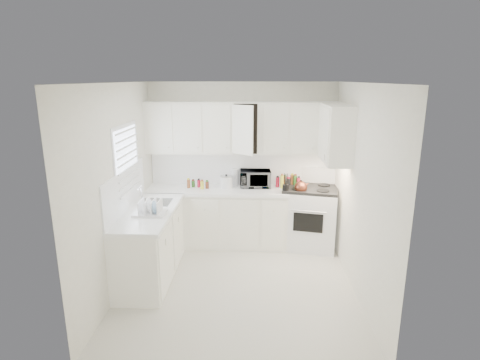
# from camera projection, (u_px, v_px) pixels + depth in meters

# --- Properties ---
(floor) EXTENTS (3.20, 3.20, 0.00)m
(floor) POSITION_uv_depth(u_px,v_px,m) (238.00, 284.00, 5.15)
(floor) COLOR silver
(floor) RESTS_ON ground
(ceiling) EXTENTS (3.20, 3.20, 0.00)m
(ceiling) POSITION_uv_depth(u_px,v_px,m) (238.00, 83.00, 4.49)
(ceiling) COLOR white
(ceiling) RESTS_ON ground
(wall_back) EXTENTS (3.00, 0.00, 3.00)m
(wall_back) POSITION_uv_depth(u_px,v_px,m) (242.00, 163.00, 6.36)
(wall_back) COLOR white
(wall_back) RESTS_ON ground
(wall_front) EXTENTS (3.00, 0.00, 3.00)m
(wall_front) POSITION_uv_depth(u_px,v_px,m) (229.00, 244.00, 3.27)
(wall_front) COLOR white
(wall_front) RESTS_ON ground
(wall_left) EXTENTS (0.00, 3.20, 3.20)m
(wall_left) POSITION_uv_depth(u_px,v_px,m) (119.00, 189.00, 4.88)
(wall_left) COLOR white
(wall_left) RESTS_ON ground
(wall_right) EXTENTS (0.00, 3.20, 3.20)m
(wall_right) POSITION_uv_depth(u_px,v_px,m) (360.00, 192.00, 4.76)
(wall_right) COLOR white
(wall_right) RESTS_ON ground
(window_blinds) EXTENTS (0.06, 0.96, 1.06)m
(window_blinds) POSITION_uv_depth(u_px,v_px,m) (128.00, 164.00, 5.15)
(window_blinds) COLOR white
(window_blinds) RESTS_ON wall_left
(lower_cabinets_back) EXTENTS (2.22, 0.60, 0.90)m
(lower_cabinets_back) POSITION_uv_depth(u_px,v_px,m) (218.00, 218.00, 6.31)
(lower_cabinets_back) COLOR white
(lower_cabinets_back) RESTS_ON floor
(lower_cabinets_left) EXTENTS (0.60, 1.60, 0.90)m
(lower_cabinets_left) POSITION_uv_depth(u_px,v_px,m) (150.00, 245.00, 5.27)
(lower_cabinets_left) COLOR white
(lower_cabinets_left) RESTS_ON floor
(countertop_back) EXTENTS (2.24, 0.64, 0.05)m
(countertop_back) POSITION_uv_depth(u_px,v_px,m) (217.00, 190.00, 6.18)
(countertop_back) COLOR white
(countertop_back) RESTS_ON lower_cabinets_back
(countertop_left) EXTENTS (0.64, 1.62, 0.05)m
(countertop_left) POSITION_uv_depth(u_px,v_px,m) (149.00, 212.00, 5.15)
(countertop_left) COLOR white
(countertop_left) RESTS_ON lower_cabinets_left
(backsplash_back) EXTENTS (2.98, 0.02, 0.55)m
(backsplash_back) POSITION_uv_depth(u_px,v_px,m) (242.00, 168.00, 6.37)
(backsplash_back) COLOR white
(backsplash_back) RESTS_ON wall_back
(backsplash_left) EXTENTS (0.02, 1.60, 0.55)m
(backsplash_left) POSITION_uv_depth(u_px,v_px,m) (125.00, 190.00, 5.09)
(backsplash_left) COLOR white
(backsplash_left) RESTS_ON wall_left
(upper_cabinets_back) EXTENTS (3.00, 0.33, 0.80)m
(upper_cabinets_back) POSITION_uv_depth(u_px,v_px,m) (242.00, 153.00, 6.15)
(upper_cabinets_back) COLOR white
(upper_cabinets_back) RESTS_ON wall_back
(upper_cabinets_right) EXTENTS (0.33, 0.90, 0.80)m
(upper_cabinets_right) POSITION_uv_depth(u_px,v_px,m) (334.00, 162.00, 5.51)
(upper_cabinets_right) COLOR white
(upper_cabinets_right) RESTS_ON wall_right
(sink) EXTENTS (0.42, 0.38, 0.30)m
(sink) POSITION_uv_depth(u_px,v_px,m) (155.00, 194.00, 5.45)
(sink) COLOR gray
(sink) RESTS_ON countertop_left
(stove) EXTENTS (0.95, 0.83, 1.27)m
(stove) POSITION_uv_depth(u_px,v_px,m) (310.00, 209.00, 6.17)
(stove) COLOR white
(stove) RESTS_ON floor
(tea_kettle) EXTENTS (0.29, 0.27, 0.22)m
(tea_kettle) POSITION_uv_depth(u_px,v_px,m) (301.00, 186.00, 5.92)
(tea_kettle) COLOR maroon
(tea_kettle) RESTS_ON stove
(frying_pan) EXTENTS (0.36, 0.47, 0.04)m
(frying_pan) POSITION_uv_depth(u_px,v_px,m) (321.00, 186.00, 6.23)
(frying_pan) COLOR black
(frying_pan) RESTS_ON stove
(microwave) EXTENTS (0.50, 0.29, 0.33)m
(microwave) POSITION_uv_depth(u_px,v_px,m) (255.00, 177.00, 6.24)
(microwave) COLOR gray
(microwave) RESTS_ON countertop_back
(rice_cooker) EXTENTS (0.26, 0.26, 0.22)m
(rice_cooker) POSITION_uv_depth(u_px,v_px,m) (226.00, 181.00, 6.21)
(rice_cooker) COLOR white
(rice_cooker) RESTS_ON countertop_back
(paper_towel) EXTENTS (0.12, 0.12, 0.27)m
(paper_towel) POSITION_uv_depth(u_px,v_px,m) (235.00, 177.00, 6.35)
(paper_towel) COLOR white
(paper_towel) RESTS_ON countertop_back
(utensil_crock) EXTENTS (0.14, 0.14, 0.32)m
(utensil_crock) POSITION_uv_depth(u_px,v_px,m) (286.00, 183.00, 5.89)
(utensil_crock) COLOR black
(utensil_crock) RESTS_ON countertop_back
(dish_rack) EXTENTS (0.40, 0.30, 0.22)m
(dish_rack) POSITION_uv_depth(u_px,v_px,m) (150.00, 206.00, 4.98)
(dish_rack) COLOR white
(dish_rack) RESTS_ON countertop_left
(spice_left_0) EXTENTS (0.06, 0.06, 0.13)m
(spice_left_0) POSITION_uv_depth(u_px,v_px,m) (190.00, 182.00, 6.30)
(spice_left_0) COLOR brown
(spice_left_0) RESTS_ON countertop_back
(spice_left_1) EXTENTS (0.06, 0.06, 0.13)m
(spice_left_1) POSITION_uv_depth(u_px,v_px,m) (193.00, 184.00, 6.21)
(spice_left_1) COLOR #2B6220
(spice_left_1) RESTS_ON countertop_back
(spice_left_2) EXTENTS (0.06, 0.06, 0.13)m
(spice_left_2) POSITION_uv_depth(u_px,v_px,m) (199.00, 182.00, 6.29)
(spice_left_2) COLOR red
(spice_left_2) RESTS_ON countertop_back
(spice_left_3) EXTENTS (0.06, 0.06, 0.13)m
(spice_left_3) POSITION_uv_depth(u_px,v_px,m) (203.00, 184.00, 6.20)
(spice_left_3) COLOR yellow
(spice_left_3) RESTS_ON countertop_back
(spice_left_4) EXTENTS (0.06, 0.06, 0.13)m
(spice_left_4) POSITION_uv_depth(u_px,v_px,m) (208.00, 182.00, 6.28)
(spice_left_4) COLOR brown
(spice_left_4) RESTS_ON countertop_back
(sauce_right_0) EXTENTS (0.06, 0.06, 0.19)m
(sauce_right_0) POSITION_uv_depth(u_px,v_px,m) (278.00, 181.00, 6.27)
(sauce_right_0) COLOR red
(sauce_right_0) RESTS_ON countertop_back
(sauce_right_1) EXTENTS (0.06, 0.06, 0.19)m
(sauce_right_1) POSITION_uv_depth(u_px,v_px,m) (281.00, 182.00, 6.21)
(sauce_right_1) COLOR yellow
(sauce_right_1) RESTS_ON countertop_back
(sauce_right_2) EXTENTS (0.06, 0.06, 0.19)m
(sauce_right_2) POSITION_uv_depth(u_px,v_px,m) (285.00, 181.00, 6.27)
(sauce_right_2) COLOR brown
(sauce_right_2) RESTS_ON countertop_back
(sauce_right_3) EXTENTS (0.06, 0.06, 0.19)m
(sauce_right_3) POSITION_uv_depth(u_px,v_px,m) (288.00, 182.00, 6.21)
(sauce_right_3) COLOR black
(sauce_right_3) RESTS_ON countertop_back
(sauce_right_4) EXTENTS (0.06, 0.06, 0.19)m
(sauce_right_4) POSITION_uv_depth(u_px,v_px,m) (291.00, 181.00, 6.26)
(sauce_right_4) COLOR brown
(sauce_right_4) RESTS_ON countertop_back
(sauce_right_5) EXTENTS (0.06, 0.06, 0.19)m
(sauce_right_5) POSITION_uv_depth(u_px,v_px,m) (295.00, 182.00, 6.20)
(sauce_right_5) COLOR #2B6220
(sauce_right_5) RESTS_ON countertop_back
(sauce_right_6) EXTENTS (0.06, 0.06, 0.19)m
(sauce_right_6) POSITION_uv_depth(u_px,v_px,m) (298.00, 181.00, 6.26)
(sauce_right_6) COLOR red
(sauce_right_6) RESTS_ON countertop_back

